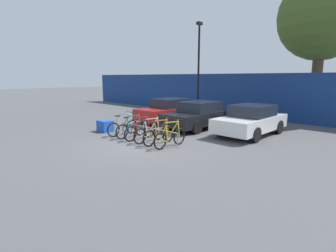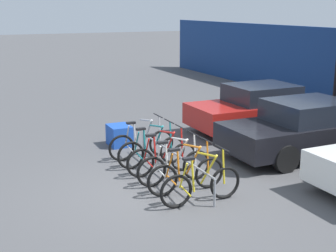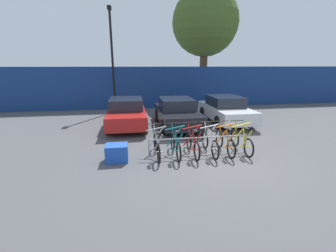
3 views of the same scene
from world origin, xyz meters
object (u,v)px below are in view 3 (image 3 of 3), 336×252
bicycle_teal (175,145)px  bike_rack (199,139)px  bicycle_red (193,144)px  bicycle_orange (225,142)px  tree_behind_hoarding (205,23)px  car_black (177,113)px  bicycle_silver (157,146)px  car_red (127,113)px  bicycle_yellow (241,141)px  lamp_post (112,56)px  car_white (225,109)px  bicycle_white (210,143)px  cargo_crate (117,153)px

bicycle_teal → bike_rack: bearing=10.5°
bicycle_red → bicycle_orange: bearing=2.6°
bicycle_teal → tree_behind_hoarding: (4.34, 10.77, 5.70)m
bike_rack → car_black: size_ratio=0.85×
bicycle_silver → car_red: car_red is taller
car_red → bicycle_yellow: bearing=-45.8°
bicycle_silver → car_black: size_ratio=0.41×
car_red → lamp_post: 4.81m
lamp_post → tree_behind_hoarding: size_ratio=0.74×
bicycle_yellow → bicycle_silver: bearing=178.0°
car_red → car_white: size_ratio=1.01×
bicycle_silver → car_white: size_ratio=0.42×
bike_rack → car_white: 4.86m
bicycle_red → bicycle_silver: bearing=-177.4°
bicycle_red → lamp_post: lamp_post is taller
car_red → car_black: same height
bicycle_silver → car_white: bearing=48.9°
car_black → bicycle_teal: bearing=-101.9°
bicycle_orange → bicycle_yellow: 0.61m
car_red → tree_behind_hoarding: tree_behind_hoarding is taller
bicycle_teal → lamp_post: bearing=108.2°
bicycle_red → bicycle_white: size_ratio=1.00×
bicycle_yellow → bicycle_white: bearing=178.0°
bicycle_silver → car_white: (4.19, 4.20, 0.31)m
lamp_post → bicycle_red: bearing=-68.8°
car_white → bicycle_orange: bearing=-112.9°
bicycle_silver → bicycle_white: (1.86, 0.00, 0.00)m
bicycle_white → car_white: bearing=61.0°
tree_behind_hoarding → bicycle_red: bearing=-109.1°
bicycle_teal → car_red: size_ratio=0.41×
bicycle_silver → cargo_crate: bearing=-170.6°
bike_rack → tree_behind_hoarding: size_ratio=0.41×
bicycle_red → bicycle_orange: same height
car_black → lamp_post: 6.03m
lamp_post → car_black: bearing=-51.6°
bicycle_orange → tree_behind_hoarding: (2.57, 10.77, 5.70)m
bicycle_teal → bicycle_red: (0.60, 0.00, 0.00)m
car_red → bicycle_teal: bearing=-68.1°
tree_behind_hoarding → cargo_crate: bearing=-120.0°
bicycle_white → bicycle_yellow: (1.17, 0.00, 0.00)m
bicycle_silver → bicycle_orange: bearing=3.8°
bicycle_silver → bicycle_red: (1.24, 0.00, 0.00)m
bicycle_red → car_red: (-2.28, 4.19, 0.31)m
bicycle_white → lamp_post: (-3.71, 7.97, 3.16)m
bicycle_white → lamp_post: 9.35m
bike_rack → car_white: car_white is taller
bicycle_red → car_red: 4.78m
bicycle_white → cargo_crate: bicycle_white is taller
bicycle_teal → car_black: (0.80, 3.81, 0.31)m
bicycle_yellow → lamp_post: (-4.88, 7.97, 3.16)m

